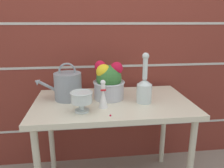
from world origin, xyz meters
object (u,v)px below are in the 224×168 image
object	(u,v)px
crystal_pedestal_bowl	(82,98)
glass_decanter	(144,88)
flower_planter	(109,81)
figurine_vase	(103,96)
watering_can	(68,86)

from	to	relation	value
crystal_pedestal_bowl	glass_decanter	size ratio (longest dim) A/B	0.40
flower_planter	figurine_vase	distance (m)	0.19
crystal_pedestal_bowl	figurine_vase	xyz separation A→B (m)	(0.14, 0.05, -0.01)
flower_planter	glass_decanter	bearing A→B (deg)	-25.25
watering_can	glass_decanter	size ratio (longest dim) A/B	0.96
crystal_pedestal_bowl	figurine_vase	bearing A→B (deg)	20.29
crystal_pedestal_bowl	flower_planter	distance (m)	0.30
watering_can	crystal_pedestal_bowl	world-z (taller)	watering_can
watering_can	flower_planter	size ratio (longest dim) A/B	1.21
glass_decanter	figurine_vase	bearing A→B (deg)	-167.98
watering_can	figurine_vase	size ratio (longest dim) A/B	1.78
watering_can	figurine_vase	distance (m)	0.31
glass_decanter	figurine_vase	distance (m)	0.30
watering_can	crystal_pedestal_bowl	distance (m)	0.27
flower_planter	glass_decanter	world-z (taller)	glass_decanter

